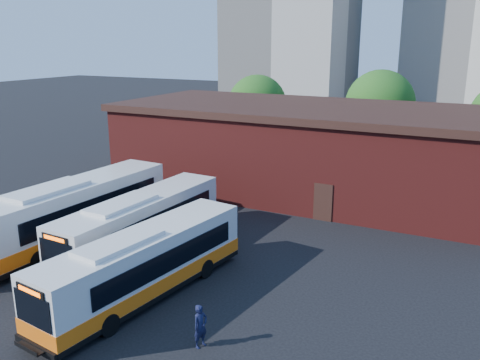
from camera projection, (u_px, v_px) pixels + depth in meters
The scene contains 8 objects.
ground at pixel (150, 311), 21.38m from camera, with size 220.00×220.00×0.00m, color black.
bus_west at pixel (73, 214), 28.30m from camera, with size 3.43×13.26×3.58m.
bus_midwest at pixel (141, 226), 27.07m from camera, with size 3.01×11.77×3.18m.
bus_mideast at pixel (144, 267), 22.27m from camera, with size 3.76×11.60×3.11m.
transit_worker at pixel (200, 326), 18.70m from camera, with size 0.61×0.40×1.68m, color #121534.
depot_building at pixel (311, 148), 37.70m from camera, with size 28.60×12.60×6.40m.
tree_west at pixel (257, 104), 52.01m from camera, with size 6.00×6.00×7.65m.
tree_mid at pixel (380, 104), 48.38m from camera, with size 6.56×6.56×8.36m.
Camera 1 is at (12.04, -15.35, 11.03)m, focal length 38.00 mm.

